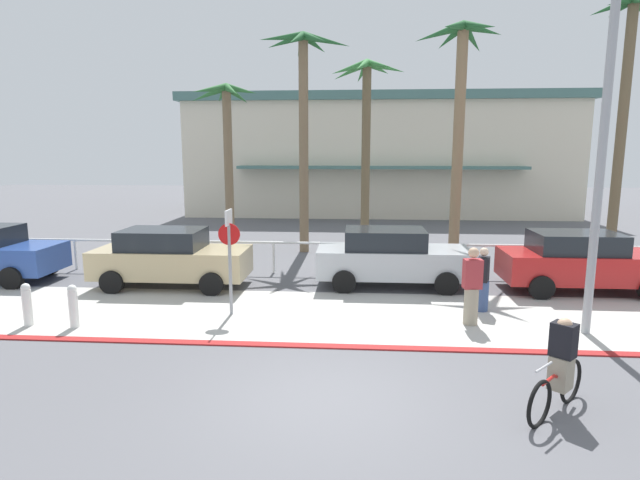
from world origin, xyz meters
name	(u,v)px	position (x,y,z in m)	size (l,w,h in m)	color
ground_plane	(343,264)	(0.00, 10.00, 0.00)	(80.00, 80.00, 0.00)	#5B5B60
sidewalk_strip	(337,315)	(0.00, 4.20, 0.01)	(44.00, 4.00, 0.02)	beige
curb_paint	(333,346)	(0.00, 2.20, 0.01)	(44.00, 0.24, 0.03)	maroon
building_backdrop	(377,155)	(1.72, 26.45, 3.64)	(23.57, 10.33, 7.24)	beige
rail_fence	(342,249)	(0.00, 8.50, 0.83)	(22.35, 0.08, 1.04)	white
stop_sign_bike_lane	(229,247)	(-2.55, 4.10, 1.68)	(0.52, 0.56, 2.56)	gray
bollard_0	(27,304)	(-6.93, 2.95, 0.52)	(0.20, 0.20, 1.00)	white
bollard_1	(73,306)	(-5.82, 2.91, 0.52)	(0.20, 0.20, 1.00)	white
streetlight_curb	(609,133)	(5.45, 3.14, 4.28)	(0.24, 2.54, 7.50)	#9EA0A5
palm_tree_0	(226,129)	(-4.87, 13.26, 4.78)	(2.76, 2.86, 6.59)	#756047
palm_tree_1	(303,93)	(-1.62, 12.16, 6.06)	(3.37, 3.27, 8.26)	#756047
palm_tree_2	(366,109)	(0.76, 13.94, 5.60)	(3.05, 3.58, 7.56)	brown
palm_tree_3	(460,95)	(3.79, 10.10, 5.75)	(2.83, 3.20, 8.06)	#846B4C
palm_tree_4	(629,72)	(10.05, 12.13, 6.68)	(3.23, 2.95, 9.30)	brown
car_tan_1	(170,257)	(-4.95, 6.60, 0.87)	(4.40, 2.02, 1.69)	tan
car_silver_2	(391,257)	(1.47, 7.10, 0.87)	(4.40, 2.02, 1.69)	#B2B7BC
car_red_3	(581,261)	(6.73, 6.88, 0.87)	(4.40, 2.02, 1.69)	red
cyclist_red_0	(560,368)	(3.54, -0.14, 0.69)	(1.29, 1.37, 1.50)	black
pedestrian_0	(482,282)	(3.56, 4.83, 0.74)	(0.41, 0.47, 1.61)	#384C7A
pedestrian_1	(472,289)	(3.07, 3.78, 0.84)	(0.43, 0.35, 1.80)	gray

